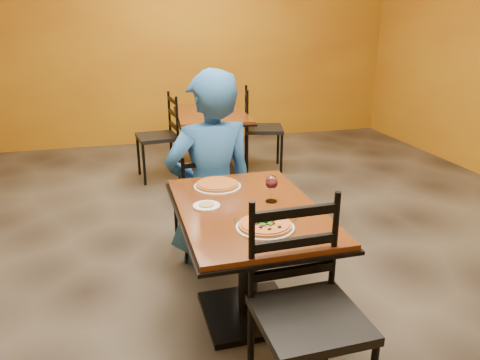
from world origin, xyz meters
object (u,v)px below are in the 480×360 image
object	(u,v)px
chair_main_far	(201,201)
diner	(211,169)
table_main	(248,237)
plate_far	(217,186)
chair_second_left	(157,137)
chair_main_near	(310,320)
pizza_main	(265,225)
pizza_far	(217,184)
plate_main	(265,227)
side_plate	(207,206)
table_second	(212,128)
chair_second_right	(263,129)
wine_glass	(271,188)

from	to	relation	value
chair_main_far	diner	size ratio (longest dim) A/B	0.58
table_main	plate_far	size ratio (longest dim) A/B	3.97
diner	chair_second_left	bearing A→B (deg)	-91.68
chair_main_near	pizza_main	bearing A→B (deg)	95.33
pizza_far	plate_main	bearing A→B (deg)	-80.93
pizza_main	plate_far	bearing A→B (deg)	99.07
pizza_main	side_plate	size ratio (longest dim) A/B	1.77
chair_main_far	pizza_main	world-z (taller)	chair_main_far
table_second	diner	xyz separation A→B (m)	(-0.43, -2.04, 0.18)
chair_second_left	pizza_far	size ratio (longest dim) A/B	3.50
table_main	pizza_far	size ratio (longest dim) A/B	4.39
table_main	chair_second_right	size ratio (longest dim) A/B	1.21
chair_main_near	plate_main	distance (m)	0.55
chair_second_left	pizza_main	size ratio (longest dim) A/B	3.45
chair_main_far	chair_second_right	bearing A→B (deg)	-125.62
chair_main_far	pizza_far	distance (m)	0.66
chair_second_left	wine_glass	xyz separation A→B (m)	(0.43, -2.79, 0.35)
plate_main	wine_glass	size ratio (longest dim) A/B	1.72
table_main	side_plate	bearing A→B (deg)	163.05
chair_main_far	chair_second_left	distance (m)	1.90
side_plate	wine_glass	size ratio (longest dim) A/B	0.89
wine_glass	side_plate	bearing A→B (deg)	176.41
table_second	chair_second_left	bearing A→B (deg)	180.00
table_main	chair_main_near	world-z (taller)	chair_main_near
chair_main_far	diner	distance (m)	0.34
plate_far	chair_second_right	bearing A→B (deg)	65.52
chair_main_near	pizza_main	xyz separation A→B (m)	(-0.06, 0.49, 0.26)
wine_glass	pizza_main	bearing A→B (deg)	-113.82
diner	pizza_far	distance (m)	0.43
chair_main_far	plate_main	world-z (taller)	chair_main_far
plate_far	side_plate	size ratio (longest dim) A/B	1.94
table_second	pizza_far	world-z (taller)	pizza_far
table_main	diner	xyz separation A→B (m)	(-0.06, 0.81, 0.18)
table_second	side_plate	bearing A→B (deg)	-102.41
side_plate	chair_second_right	bearing A→B (deg)	65.62
chair_second_left	table_second	bearing A→B (deg)	84.53
diner	chair_main_far	bearing A→B (deg)	-75.95
plate_far	wine_glass	size ratio (longest dim) A/B	1.72
chair_main_far	side_plate	size ratio (longest dim) A/B	5.34
wine_glass	chair_main_far	bearing A→B (deg)	106.68
plate_far	table_second	bearing A→B (deg)	79.06
chair_main_near	side_plate	bearing A→B (deg)	107.90
table_main	chair_main_far	bearing A→B (deg)	96.80
chair_main_far	chair_main_near	bearing A→B (deg)	90.90
pizza_main	plate_far	distance (m)	0.68
chair_second_right	chair_main_far	bearing A→B (deg)	163.16
chair_main_near	pizza_main	world-z (taller)	chair_main_near
pizza_main	chair_main_far	bearing A→B (deg)	95.41
table_second	plate_main	bearing A→B (deg)	-96.71
chair_second_right	pizza_main	distance (m)	3.31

